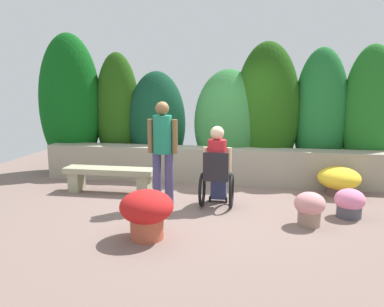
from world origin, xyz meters
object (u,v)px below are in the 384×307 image
object	(u,v)px
flower_pot_red_accent	(147,211)
person_in_wheelchair	(217,169)
person_standing_companion	(163,147)
flower_pot_purple_near	(350,203)
flower_pot_small_foreground	(310,207)
flower_pot_terracotta_by_wall	(339,180)
stone_bench	(110,176)

from	to	relation	value
flower_pot_red_accent	person_in_wheelchair	bearing A→B (deg)	63.70
person_in_wheelchair	person_standing_companion	world-z (taller)	person_standing_companion
flower_pot_purple_near	flower_pot_small_foreground	bearing A→B (deg)	-144.09
flower_pot_terracotta_by_wall	flower_pot_red_accent	size ratio (longest dim) A/B	1.08
stone_bench	flower_pot_red_accent	xyz separation A→B (m)	(1.30, -2.02, 0.06)
flower_pot_red_accent	flower_pot_purple_near	bearing A→B (deg)	25.26
person_in_wheelchair	flower_pot_terracotta_by_wall	world-z (taller)	person_in_wheelchair
flower_pot_small_foreground	person_in_wheelchair	bearing A→B (deg)	154.43
stone_bench	person_standing_companion	size ratio (longest dim) A/B	0.98
flower_pot_purple_near	flower_pot_small_foreground	size ratio (longest dim) A/B	0.93
stone_bench	flower_pot_small_foreground	world-z (taller)	flower_pot_small_foreground
stone_bench	flower_pot_red_accent	size ratio (longest dim) A/B	2.41
person_in_wheelchair	flower_pot_small_foreground	world-z (taller)	person_in_wheelchair
person_in_wheelchair	flower_pot_purple_near	size ratio (longest dim) A/B	2.97
flower_pot_small_foreground	flower_pot_terracotta_by_wall	bearing A→B (deg)	67.20
stone_bench	flower_pot_small_foreground	size ratio (longest dim) A/B	3.48
flower_pot_purple_near	flower_pot_red_accent	xyz separation A→B (m)	(-2.77, -1.31, 0.14)
flower_pot_purple_near	flower_pot_red_accent	distance (m)	3.07
flower_pot_red_accent	stone_bench	bearing A→B (deg)	122.82
person_in_wheelchair	flower_pot_purple_near	bearing A→B (deg)	4.14
stone_bench	flower_pot_red_accent	bearing A→B (deg)	-50.86
flower_pot_purple_near	flower_pot_terracotta_by_wall	size ratio (longest dim) A/B	0.60
person_standing_companion	flower_pot_red_accent	world-z (taller)	person_standing_companion
flower_pot_terracotta_by_wall	flower_pot_red_accent	xyz separation A→B (m)	(-2.84, -2.53, 0.09)
flower_pot_small_foreground	flower_pot_red_accent	bearing A→B (deg)	-158.37
person_standing_companion	flower_pot_small_foreground	distance (m)	2.42
flower_pot_purple_near	flower_pot_red_accent	bearing A→B (deg)	-154.74
person_in_wheelchair	flower_pot_terracotta_by_wall	xyz separation A→B (m)	(2.10, 1.02, -0.34)
person_standing_companion	flower_pot_purple_near	distance (m)	2.99
stone_bench	person_in_wheelchair	world-z (taller)	person_in_wheelchair
person_in_wheelchair	flower_pot_small_foreground	xyz separation A→B (m)	(1.39, -0.66, -0.36)
stone_bench	flower_pot_terracotta_by_wall	xyz separation A→B (m)	(4.14, 0.52, -0.03)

